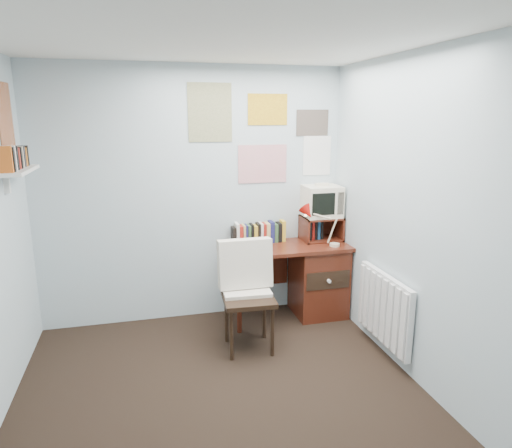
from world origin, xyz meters
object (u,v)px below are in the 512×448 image
(tv_riser, at_px, (321,228))
(crt_tv, at_px, (321,200))
(desk_chair, at_px, (248,299))
(radiator, at_px, (384,308))
(desk, at_px, (313,276))
(wall_shelf, at_px, (17,171))
(desk_lamp, at_px, (335,228))

(tv_riser, distance_m, crt_tv, 0.30)
(desk_chair, height_order, radiator, desk_chair)
(desk, distance_m, radiator, 0.97)
(radiator, height_order, wall_shelf, wall_shelf)
(desk_chair, bearing_deg, desk, 37.69)
(radiator, bearing_deg, desk, 107.24)
(tv_riser, distance_m, radiator, 1.15)
(tv_riser, xyz_separation_m, wall_shelf, (-2.69, -0.49, 0.74))
(tv_riser, xyz_separation_m, crt_tv, (0.00, 0.02, 0.30))
(desk, relative_size, desk_lamp, 3.33)
(tv_riser, distance_m, wall_shelf, 2.83)
(wall_shelf, bearing_deg, desk_chair, -5.87)
(desk_chair, distance_m, tv_riser, 1.22)
(desk, xyz_separation_m, wall_shelf, (-2.57, -0.38, 1.21))
(wall_shelf, bearing_deg, tv_riser, 10.32)
(desk, distance_m, wall_shelf, 2.87)
(desk_chair, xyz_separation_m, desk_lamp, (0.98, 0.42, 0.47))
(wall_shelf, bearing_deg, desk_lamp, 5.00)
(desk, bearing_deg, crt_tv, 47.57)
(radiator, bearing_deg, tv_riser, 99.28)
(crt_tv, bearing_deg, desk, -132.00)
(tv_riser, relative_size, wall_shelf, 0.65)
(tv_riser, height_order, radiator, tv_riser)
(desk, relative_size, crt_tv, 3.29)
(desk_lamp, bearing_deg, crt_tv, 96.50)
(desk_chair, height_order, desk_lamp, desk_lamp)
(desk_chair, relative_size, wall_shelf, 1.51)
(desk, bearing_deg, desk_chair, -145.59)
(crt_tv, relative_size, radiator, 0.46)
(desk_chair, height_order, wall_shelf, wall_shelf)
(crt_tv, bearing_deg, wall_shelf, -168.84)
(desk, distance_m, tv_riser, 0.51)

